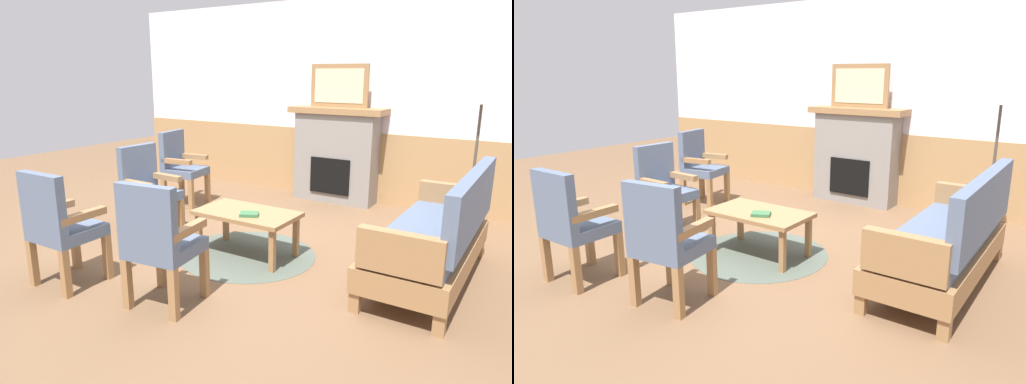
{
  "view_description": "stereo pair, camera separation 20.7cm",
  "coord_description": "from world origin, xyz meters",
  "views": [
    {
      "loc": [
        2.52,
        -3.5,
        1.74
      ],
      "look_at": [
        0.0,
        0.35,
        0.55
      ],
      "focal_mm": 32.74,
      "sensor_mm": 36.0,
      "label": 1
    },
    {
      "loc": [
        2.69,
        -3.39,
        1.74
      ],
      "look_at": [
        0.0,
        0.35,
        0.55
      ],
      "focal_mm": 32.74,
      "sensor_mm": 36.0,
      "label": 2
    }
  ],
  "objects": [
    {
      "name": "floor_lamp_by_couch",
      "position": [
        1.81,
        1.77,
        1.45
      ],
      "size": [
        0.36,
        0.36,
        1.68
      ],
      "color": "#332D28",
      "rests_on": "ground_plane"
    },
    {
      "name": "ground_plane",
      "position": [
        0.0,
        0.0,
        0.0
      ],
      "size": [
        14.0,
        14.0,
        0.0
      ],
      "primitive_type": "plane",
      "color": "brown"
    },
    {
      "name": "book_on_table",
      "position": [
        0.19,
        -0.06,
        0.46
      ],
      "size": [
        0.22,
        0.2,
        0.03
      ],
      "primitive_type": "cube",
      "rotation": [
        0.0,
        0.0,
        0.48
      ],
      "color": "#33663D",
      "rests_on": "coffee_table"
    },
    {
      "name": "framed_picture",
      "position": [
        0.0,
        2.35,
        1.56
      ],
      "size": [
        0.8,
        0.04,
        0.56
      ],
      "color": "olive",
      "rests_on": "fireplace"
    },
    {
      "name": "armchair_front_left",
      "position": [
        0.14,
        -1.18,
        0.54
      ],
      "size": [
        0.54,
        0.54,
        0.98
      ],
      "color": "olive",
      "rests_on": "ground_plane"
    },
    {
      "name": "armchair_near_fireplace",
      "position": [
        -1.67,
        1.07,
        0.54
      ],
      "size": [
        0.55,
        0.55,
        0.98
      ],
      "color": "olive",
      "rests_on": "ground_plane"
    },
    {
      "name": "round_rug",
      "position": [
        0.1,
        0.03,
        0.0
      ],
      "size": [
        1.34,
        1.34,
        0.01
      ],
      "primitive_type": "cylinder",
      "color": "#4C564C",
      "rests_on": "ground_plane"
    },
    {
      "name": "wall_back",
      "position": [
        0.0,
        2.6,
        1.31
      ],
      "size": [
        7.2,
        0.14,
        2.7
      ],
      "color": "white",
      "rests_on": "ground_plane"
    },
    {
      "name": "fireplace",
      "position": [
        0.0,
        2.35,
        0.65
      ],
      "size": [
        1.3,
        0.44,
        1.28
      ],
      "color": "gray",
      "rests_on": "ground_plane"
    },
    {
      "name": "couch",
      "position": [
        1.76,
        0.39,
        0.4
      ],
      "size": [
        0.7,
        1.8,
        0.98
      ],
      "color": "olive",
      "rests_on": "ground_plane"
    },
    {
      "name": "armchair_by_window_left",
      "position": [
        -1.13,
        -0.07,
        0.54
      ],
      "size": [
        0.5,
        0.5,
        0.98
      ],
      "color": "olive",
      "rests_on": "ground_plane"
    },
    {
      "name": "coffee_table",
      "position": [
        0.1,
        0.03,
        0.39
      ],
      "size": [
        0.96,
        0.56,
        0.44
      ],
      "color": "olive",
      "rests_on": "ground_plane"
    },
    {
      "name": "armchair_front_center",
      "position": [
        -0.8,
        -1.36,
        0.54
      ],
      "size": [
        0.49,
        0.49,
        0.98
      ],
      "color": "olive",
      "rests_on": "ground_plane"
    }
  ]
}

